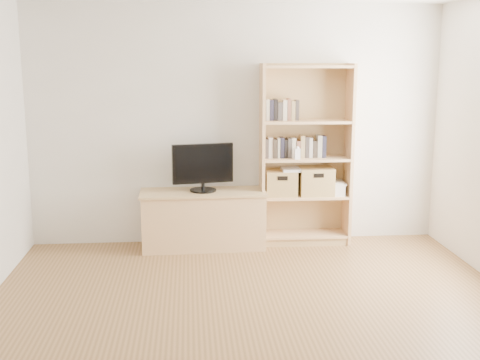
{
  "coord_description": "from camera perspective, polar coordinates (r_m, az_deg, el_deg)",
  "views": [
    {
      "loc": [
        -0.52,
        -4.05,
        2.02
      ],
      "look_at": [
        -0.01,
        1.9,
        0.81
      ],
      "focal_mm": 45.0,
      "sensor_mm": 36.0,
      "label": 1
    }
  ],
  "objects": [
    {
      "name": "baby_monitor",
      "position": [
        6.45,
        5.46,
        2.48
      ],
      "size": [
        0.06,
        0.04,
        0.11
      ],
      "primitive_type": "cube",
      "rotation": [
        0.0,
        0.0,
        0.07
      ],
      "color": "white",
      "rests_on": "bookshelf"
    },
    {
      "name": "basket_left",
      "position": [
        6.59,
        3.94,
        -0.27
      ],
      "size": [
        0.35,
        0.29,
        0.28
      ],
      "primitive_type": "cube",
      "rotation": [
        0.0,
        0.0,
        -0.06
      ],
      "color": "tan",
      "rests_on": "bookshelf"
    },
    {
      "name": "magazine_stack",
      "position": [
        6.71,
        9.03,
        -0.82
      ],
      "size": [
        0.22,
        0.29,
        0.12
      ],
      "primitive_type": "cube",
      "rotation": [
        0.0,
        0.0,
        -0.12
      ],
      "color": "silver",
      "rests_on": "bookshelf"
    },
    {
      "name": "basket_right",
      "position": [
        6.65,
        7.21,
        -0.1
      ],
      "size": [
        0.37,
        0.31,
        0.3
      ],
      "primitive_type": "cube",
      "rotation": [
        0.0,
        0.0,
        -0.02
      ],
      "color": "tan",
      "rests_on": "bookshelf"
    },
    {
      "name": "books_row_mid",
      "position": [
        6.59,
        6.22,
        3.18
      ],
      "size": [
        0.88,
        0.22,
        0.23
      ],
      "primitive_type": "cube",
      "rotation": [
        0.0,
        0.0,
        -0.06
      ],
      "color": "#3A332F",
      "rests_on": "bookshelf"
    },
    {
      "name": "tv_stand",
      "position": [
        6.54,
        -3.49,
        -3.84
      ],
      "size": [
        1.31,
        0.52,
        0.6
      ],
      "primitive_type": "cube",
      "rotation": [
        0.0,
        0.0,
        0.02
      ],
      "color": "tan",
      "rests_on": "floor"
    },
    {
      "name": "laptop",
      "position": [
        6.57,
        5.46,
        1.02
      ],
      "size": [
        0.34,
        0.24,
        0.03
      ],
      "primitive_type": "cube",
      "rotation": [
        0.0,
        0.0,
        -0.0
      ],
      "color": "white",
      "rests_on": "basket_left"
    },
    {
      "name": "bookshelf",
      "position": [
        6.58,
        6.23,
        2.34
      ],
      "size": [
        0.99,
        0.36,
        1.97
      ],
      "primitive_type": "cube",
      "rotation": [
        0.0,
        0.0,
        -0.01
      ],
      "color": "tan",
      "rests_on": "floor"
    },
    {
      "name": "books_row_upper",
      "position": [
        6.51,
        4.38,
        6.52
      ],
      "size": [
        0.37,
        0.15,
        0.19
      ],
      "primitive_type": "cube",
      "rotation": [
        0.0,
        0.0,
        0.04
      ],
      "color": "#3A332F",
      "rests_on": "bookshelf"
    },
    {
      "name": "back_wall",
      "position": [
        6.61,
        -0.36,
        5.2
      ],
      "size": [
        4.5,
        0.02,
        2.6
      ],
      "primitive_type": "cube",
      "color": "silver",
      "rests_on": "floor"
    },
    {
      "name": "front_wall",
      "position": [
        1.79,
        12.81,
        -12.64
      ],
      "size": [
        4.5,
        0.02,
        2.6
      ],
      "primitive_type": "cube",
      "color": "silver",
      "rests_on": "floor"
    },
    {
      "name": "television",
      "position": [
        6.41,
        -3.55,
        1.2
      ],
      "size": [
        0.65,
        0.17,
        0.51
      ],
      "primitive_type": "cube",
      "rotation": [
        0.0,
        0.0,
        0.19
      ],
      "color": "black",
      "rests_on": "tv_stand"
    },
    {
      "name": "floor",
      "position": [
        4.55,
        2.25,
        -14.89
      ],
      "size": [
        4.5,
        5.0,
        0.01
      ],
      "primitive_type": "cube",
      "color": "brown",
      "rests_on": "ground"
    }
  ]
}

